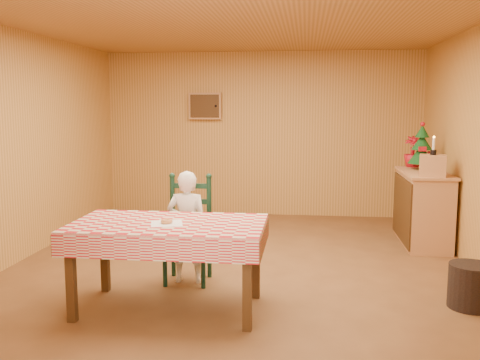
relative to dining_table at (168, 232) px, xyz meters
name	(u,v)px	position (x,y,z in m)	size (l,w,h in m)	color
ground	(238,269)	(0.45, 1.19, -0.69)	(6.00, 6.00, 0.00)	brown
cabin_walls	(243,99)	(0.44, 1.72, 1.14)	(5.10, 6.05, 2.65)	#C99348
dining_table	(168,232)	(0.00, 0.00, 0.00)	(1.66, 0.96, 0.77)	#462A12
ladder_chair	(189,231)	(0.00, 0.79, -0.18)	(0.44, 0.40, 1.08)	black
seated_child	(187,227)	(0.00, 0.73, -0.13)	(0.41, 0.27, 1.12)	white
napkin	(167,223)	(0.00, -0.05, 0.08)	(0.26, 0.26, 0.00)	white
donut	(167,221)	(0.00, -0.05, 0.10)	(0.10, 0.10, 0.03)	#CC8149
shelf_unit	(422,208)	(2.64, 2.56, -0.22)	(0.54, 1.24, 0.93)	tan
crate	(433,165)	(2.65, 2.16, 0.37)	(0.30, 0.30, 0.25)	tan
christmas_tree	(422,148)	(2.65, 2.81, 0.52)	(0.34, 0.34, 0.62)	#462A12
flower_arrangement	(413,151)	(2.60, 3.11, 0.45)	(0.24, 0.24, 0.42)	#AC0F1C
candle_set	(433,149)	(2.65, 2.16, 0.56)	(0.07, 0.07, 0.22)	black
storage_bin	(471,286)	(2.61, 0.35, -0.49)	(0.39, 0.39, 0.39)	black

